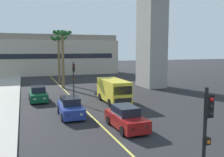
# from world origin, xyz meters

# --- Properties ---
(lane_stripe_center) EXTENTS (0.14, 56.00, 0.01)m
(lane_stripe_center) POSITION_xyz_m (0.00, 24.00, 0.00)
(lane_stripe_center) COLOR #DBCC4C
(lane_stripe_center) RESTS_ON ground
(pier_building_backdrop) EXTENTS (30.26, 8.04, 8.58)m
(pier_building_backdrop) POSITION_xyz_m (0.00, 55.28, 4.23)
(pier_building_backdrop) COLOR #BCB29E
(pier_building_backdrop) RESTS_ON ground
(car_queue_front) EXTENTS (1.87, 4.12, 1.56)m
(car_queue_front) POSITION_xyz_m (-3.73, 26.59, 0.72)
(car_queue_front) COLOR #0C4728
(car_queue_front) RESTS_ON ground
(car_queue_second) EXTENTS (1.92, 4.14, 1.56)m
(car_queue_second) POSITION_xyz_m (-1.61, 19.49, 0.72)
(car_queue_second) COLOR navy
(car_queue_second) RESTS_ON ground
(car_queue_third) EXTENTS (1.90, 4.13, 1.56)m
(car_queue_third) POSITION_xyz_m (1.42, 15.09, 0.72)
(car_queue_third) COLOR maroon
(car_queue_third) RESTS_ON ground
(delivery_van) EXTENTS (2.19, 5.27, 2.36)m
(delivery_van) POSITION_xyz_m (3.51, 23.11, 1.29)
(delivery_van) COLOR yellow
(delivery_van) RESTS_ON ground
(traffic_light_median_near) EXTENTS (0.24, 0.37, 4.20)m
(traffic_light_median_near) POSITION_xyz_m (0.56, 6.34, 2.71)
(traffic_light_median_near) COLOR black
(traffic_light_median_near) RESTS_ON ground
(traffic_light_median_far) EXTENTS (0.24, 0.37, 4.20)m
(traffic_light_median_far) POSITION_xyz_m (-0.30, 24.61, 2.71)
(traffic_light_median_far) COLOR black
(traffic_light_median_far) RESTS_ON ground
(palm_tree_near_median) EXTENTS (2.78, 2.78, 7.62)m
(palm_tree_near_median) POSITION_xyz_m (0.37, 39.74, 6.06)
(palm_tree_near_median) COLOR brown
(palm_tree_near_median) RESTS_ON ground
(palm_tree_mid_median) EXTENTS (2.68, 2.67, 8.11)m
(palm_tree_mid_median) POSITION_xyz_m (0.13, 34.18, 6.51)
(palm_tree_mid_median) COLOR brown
(palm_tree_mid_median) RESTS_ON ground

